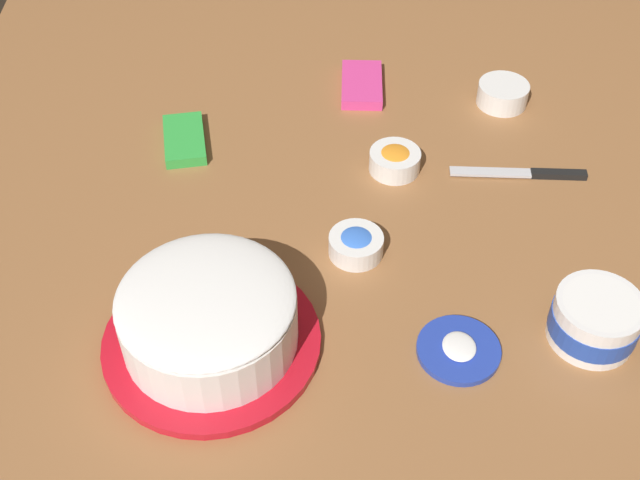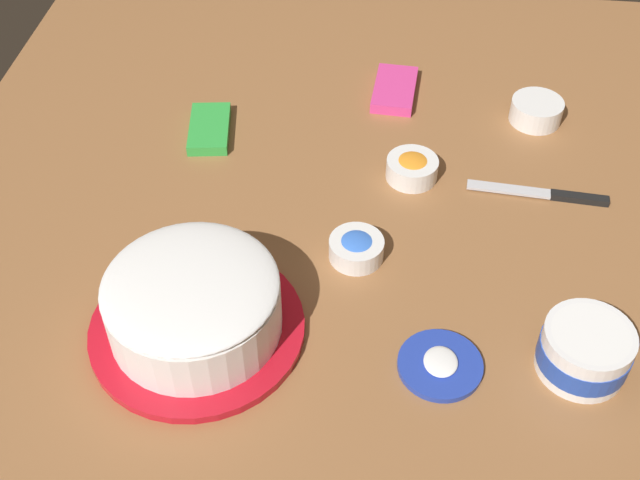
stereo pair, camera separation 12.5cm
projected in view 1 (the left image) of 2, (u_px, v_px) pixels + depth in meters
ground_plane at (370, 214)px, 1.34m from camera, size 1.54×1.54×0.00m
frosted_cake at (209, 321)px, 1.12m from camera, size 0.31×0.31×0.11m
frosting_tub at (595, 319)px, 1.14m from camera, size 0.13×0.13×0.08m
frosting_tub_lid at (459, 349)px, 1.14m from camera, size 0.12×0.12×0.02m
spreading_knife at (531, 173)px, 1.41m from camera, size 0.04×0.24×0.01m
sprinkle_bowl_blue at (356, 244)px, 1.27m from camera, size 0.09×0.09×0.04m
sprinkle_bowl_pink at (503, 93)px, 1.54m from camera, size 0.10×0.10×0.04m
sprinkle_bowl_orange at (395, 160)px, 1.41m from camera, size 0.09×0.09×0.04m
candy_box_lower at (184, 140)px, 1.46m from camera, size 0.14×0.09×0.02m
candy_box_upper at (362, 85)px, 1.58m from camera, size 0.15×0.09×0.02m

